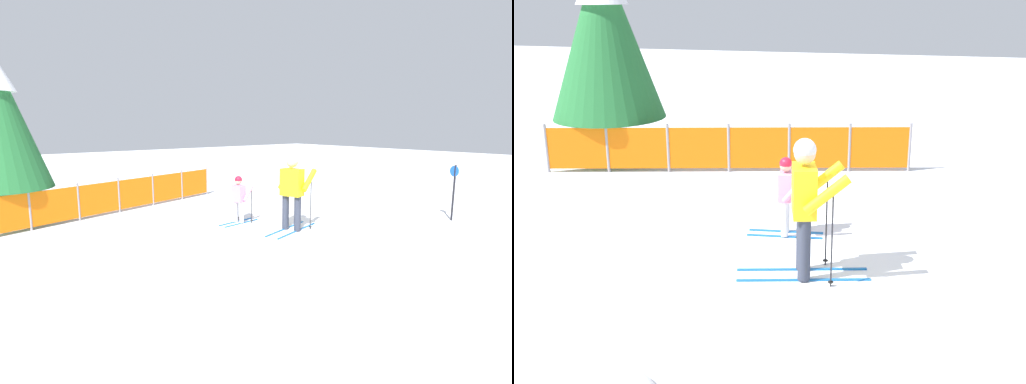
# 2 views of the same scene
# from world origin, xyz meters

# --- Properties ---
(ground_plane) EXTENTS (60.00, 60.00, 0.00)m
(ground_plane) POSITION_xyz_m (0.00, 0.00, 0.00)
(ground_plane) COLOR white
(skier_adult) EXTENTS (1.75, 0.92, 1.82)m
(skier_adult) POSITION_xyz_m (-0.09, 0.05, 1.09)
(skier_adult) COLOR #1966B2
(skier_adult) RESTS_ON ground_plane
(skier_child) EXTENTS (1.16, 0.56, 1.21)m
(skier_child) POSITION_xyz_m (-0.65, 1.40, 0.71)
(skier_child) COLOR #1966B2
(skier_child) RESTS_ON ground_plane
(safety_fence) EXTENTS (7.11, 1.96, 0.99)m
(safety_fence) POSITION_xyz_m (-2.57, 4.53, 0.50)
(safety_fence) COLOR gray
(safety_fence) RESTS_ON ground_plane
(trail_marker) EXTENTS (0.12, 0.27, 1.45)m
(trail_marker) POSITION_xyz_m (3.81, -1.90, 0.90)
(trail_marker) COLOR black
(trail_marker) RESTS_ON ground_plane
(snow_mound) EXTENTS (1.09, 0.92, 0.43)m
(snow_mound) POSITION_xyz_m (-1.38, -2.99, 0.00)
(snow_mound) COLOR white
(snow_mound) RESTS_ON ground_plane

